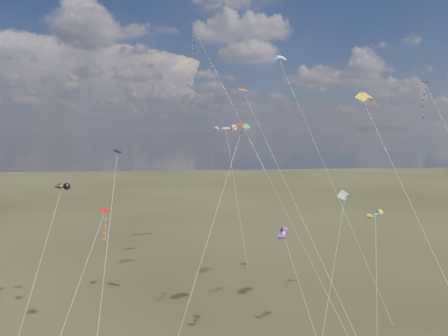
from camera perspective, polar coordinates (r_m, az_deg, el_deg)
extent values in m
cube|color=black|center=(64.03, 26.76, 10.93)|extent=(1.27, 1.27, 0.29)
cube|color=#0B1649|center=(76.25, -4.52, 19.70)|extent=(0.86, 0.83, 0.26)
cylinder|color=silver|center=(58.81, 4.36, 2.77)|extent=(16.97, 32.28, 43.00)
cube|color=black|center=(48.06, -14.98, 2.31)|extent=(0.98, 1.02, 0.35)
cylinder|color=silver|center=(41.92, -16.66, -13.40)|extent=(0.36, 16.91, 21.79)
cube|color=#A60905|center=(47.74, -16.66, -5.81)|extent=(1.48, 1.50, 0.37)
cylinder|color=silver|center=(46.65, -20.27, -15.88)|extent=(4.75, 7.92, 15.13)
cube|color=#DC5308|center=(49.34, 2.74, 11.11)|extent=(1.25, 1.24, 0.33)
cylinder|color=silver|center=(40.20, 11.85, -8.64)|extent=(9.35, 23.00, 29.14)
cylinder|color=silver|center=(38.33, 28.17, -10.72)|extent=(1.79, 24.32, 28.08)
cylinder|color=silver|center=(58.04, 14.92, -1.04)|extent=(10.23, 18.56, 35.73)
cube|color=#332316|center=(56.94, 23.12, -20.15)|extent=(0.10, 0.10, 0.12)
cylinder|color=silver|center=(50.16, 15.28, -13.62)|extent=(7.05, 10.98, 16.08)
cylinder|color=silver|center=(45.19, -2.36, -9.70)|extent=(9.30, 12.45, 24.92)
ellipsoid|color=orange|center=(57.00, -22.16, -2.44)|extent=(2.45, 2.28, 1.05)
cylinder|color=silver|center=(53.19, -24.90, -12.40)|extent=(2.18, 12.80, 16.83)
ellipsoid|color=white|center=(45.30, 8.50, -9.19)|extent=(1.60, 2.55, 0.92)
cylinder|color=silver|center=(43.72, 11.74, -18.75)|extent=(2.72, 9.04, 12.87)
ellipsoid|color=red|center=(80.27, 0.27, 5.65)|extent=(4.07, 2.40, 1.39)
cylinder|color=silver|center=(74.72, 1.76, -3.77)|extent=(2.44, 13.50, 24.47)
cube|color=#332316|center=(71.50, 3.47, -14.30)|extent=(0.10, 0.10, 0.12)
ellipsoid|color=#1265B0|center=(48.07, 20.85, -6.22)|extent=(2.26, 2.08, 0.85)
cylinder|color=silver|center=(46.19, 20.97, -16.32)|extent=(3.15, 7.76, 14.84)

